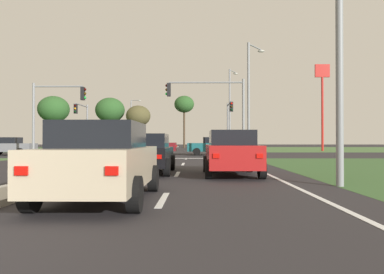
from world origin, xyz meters
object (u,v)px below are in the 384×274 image
treeline_fourth (184,105)px  car_red_fourth (231,153)px  car_black_sixth (147,153)px  car_maroon_seventh (154,146)px  street_lamp_third (230,106)px  treeline_third (138,116)px  car_teal_near (214,146)px  car_beige_fifth (102,161)px  treeline_near (54,109)px  fastfood_pole_sign (322,87)px  traffic_signal_far_left (83,119)px  traffic_signal_near_right (214,103)px  street_lamp_second (250,93)px  car_blue_third (140,145)px  traffic_signal_far_right (229,117)px  car_grey_second (9,146)px  street_lamp_near (337,6)px  pedestrian_at_median (161,141)px  traffic_signal_near_left (53,107)px  street_lamp_fourth (132,121)px  treeline_second (110,110)px

treeline_fourth → car_red_fourth: bearing=-86.3°
car_black_sixth → car_maroon_seventh: bearing=95.8°
street_lamp_third → car_red_fourth: bearing=-95.2°
treeline_fourth → treeline_third: bearing=-167.6°
car_teal_near → car_beige_fifth: bearing=172.1°
car_beige_fifth → treeline_fourth: (-0.22, 58.82, 6.97)m
treeline_fourth → treeline_near: bearing=-177.1°
fastfood_pole_sign → treeline_third: fastfood_pole_sign is taller
traffic_signal_far_left → traffic_signal_near_right: traffic_signal_near_right is taller
street_lamp_second → fastfood_pole_sign: bearing=57.6°
car_blue_third → car_black_sixth: 28.70m
traffic_signal_far_right → treeline_near: bearing=136.6°
traffic_signal_near_right → treeline_near: (-26.66, 38.70, 2.89)m
car_beige_fifth → street_lamp_third: street_lamp_third is taller
car_grey_second → traffic_signal_far_left: size_ratio=0.83×
car_blue_third → treeline_third: 23.01m
street_lamp_third → street_lamp_near: bearing=-90.1°
street_lamp_third → car_maroon_seventh: bearing=-130.7°
pedestrian_at_median → treeline_third: (-6.10, 22.39, 4.41)m
car_black_sixth → street_lamp_near: street_lamp_near is taller
car_beige_fifth → street_lamp_second: 21.35m
traffic_signal_near_left → treeline_near: bearing=111.1°
car_teal_near → car_grey_second: size_ratio=1.07×
car_blue_third → car_maroon_seventh: car_maroon_seventh is taller
traffic_signal_far_right → street_lamp_second: size_ratio=0.62×
traffic_signal_far_left → car_grey_second: bearing=-124.0°
street_lamp_fourth → treeline_near: 14.00m
car_teal_near → treeline_third: size_ratio=0.62×
street_lamp_near → treeline_near: size_ratio=0.97×
car_maroon_seventh → treeline_third: size_ratio=0.56×
car_teal_near → street_lamp_near: 22.94m
traffic_signal_near_right → treeline_fourth: 40.19m
traffic_signal_far_left → car_black_sixth: bearing=-67.6°
fastfood_pole_sign → treeline_third: bearing=144.3°
car_teal_near → treeline_near: bearing=39.5°
street_lamp_second → treeline_fourth: treeline_fourth is taller
car_maroon_seventh → treeline_second: treeline_second is taller
car_blue_third → traffic_signal_near_right: (7.78, -15.91, 3.20)m
treeline_near → treeline_fourth: size_ratio=0.98×
car_red_fourth → street_lamp_third: size_ratio=0.45×
car_grey_second → car_beige_fifth: car_beige_fifth is taller
fastfood_pole_sign → car_black_sixth: bearing=-118.9°
traffic_signal_near_right → street_lamp_near: street_lamp_near is taller
street_lamp_near → traffic_signal_near_right: bearing=99.0°
car_red_fourth → treeline_near: (-26.62, 51.97, 6.07)m
car_grey_second → car_red_fourth: bearing=43.5°
traffic_signal_far_right → treeline_third: 29.89m
car_black_sixth → traffic_signal_near_right: (3.19, 12.42, 3.23)m
traffic_signal_near_left → street_lamp_third: street_lamp_third is taller
car_teal_near → traffic_signal_far_right: bearing=-18.7°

